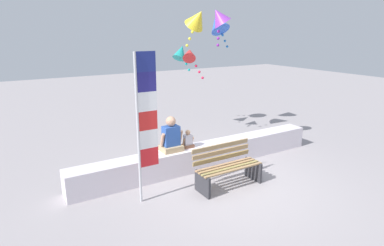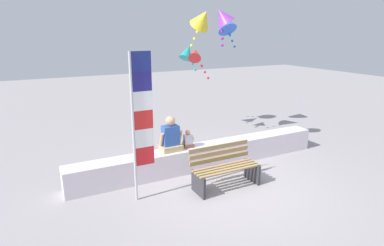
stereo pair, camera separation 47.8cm
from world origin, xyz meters
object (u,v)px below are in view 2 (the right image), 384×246
Objects in this scene: person_child at (188,140)px; kite_red at (195,54)px; kite_purple at (223,17)px; kite_yellow at (203,19)px; kite_blue at (225,24)px; person_adult at (171,137)px; flag_banner at (140,118)px; park_bench at (225,168)px; kite_teal at (187,52)px.

kite_red is (1.35, 2.20, 1.84)m from person_child.
kite_purple is 1.00m from kite_yellow.
kite_blue is at bearing 55.39° from kite_purple.
kite_blue is 2.03m from kite_purple.
person_adult is 3.34m from kite_purple.
flag_banner reaches higher than kite_red.
kite_yellow reaches higher than flag_banner.
park_bench is 1.31× the size of kite_yellow.
kite_yellow is 1.45m from kite_teal.
kite_yellow is (-1.18, -0.67, 0.10)m from kite_blue.
person_adult is (-0.75, 1.16, 0.48)m from park_bench.
person_adult is at bearing -140.79° from kite_blue.
person_child is at bearing 104.49° from park_bench.
kite_teal is 0.85× the size of kite_red.
park_bench is at bearing -121.83° from kite_blue.
kite_purple is 2.30m from kite_teal.
person_adult is 3.78m from kite_teal.
kite_blue is (2.22, 3.58, 3.06)m from park_bench.
flag_banner is 2.74× the size of kite_purple.
kite_red is (1.05, 3.36, 2.17)m from park_bench.
person_child is 0.38× the size of kite_blue.
person_adult is 0.47m from person_child.
kite_yellow is (1.34, 1.75, 2.84)m from person_child.
kite_purple is at bearing 30.01° from flag_banner.
park_bench is 3.43× the size of person_child.
person_adult reaches higher than person_child.
kite_yellow is 1.09m from kite_red.
kite_teal is (0.06, 1.08, -0.97)m from kite_yellow.
park_bench is 1.69× the size of kite_teal.
person_child reaches higher than park_bench.
kite_purple reaches higher than kite_blue.
person_child is 3.66m from kite_teal.
kite_yellow reaches higher than kite_red.
person_child is 1.93m from flag_banner.
person_adult is 0.72× the size of kite_blue.
kite_teal reaches higher than park_bench.
kite_purple reaches higher than kite_teal.
kite_yellow is at bearing 52.49° from person_child.
kite_purple is at bearing -90.76° from kite_teal.
person_child is 0.41× the size of kite_purple.
park_bench is 2.17m from flag_banner.
person_adult is at bearing -135.64° from kite_yellow.
kite_purple is 0.93× the size of kite_yellow.
kite_purple is at bearing -124.61° from kite_blue.
person_child is at bearing 31.16° from flag_banner.
flag_banner is at bearing 170.57° from park_bench.
kite_purple is at bearing -88.32° from kite_yellow.
kite_teal reaches higher than person_adult.
kite_purple is (1.07, 1.91, 3.18)m from park_bench.
park_bench is 1.30× the size of kite_blue.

